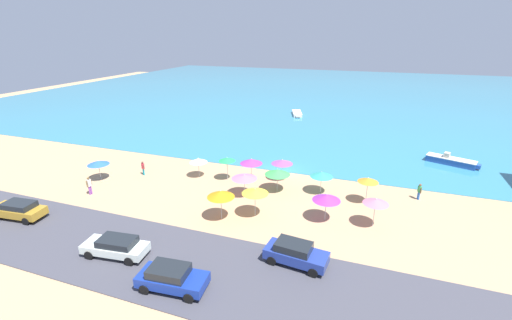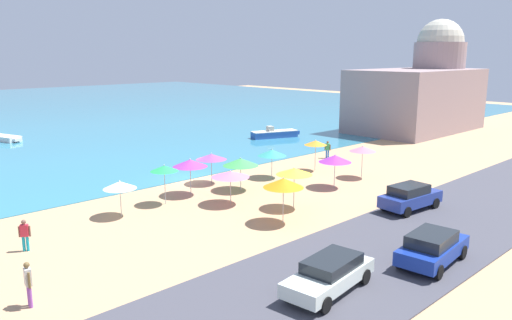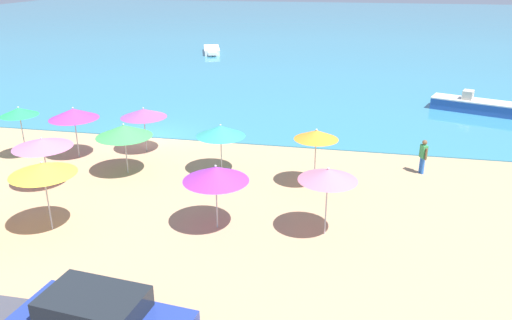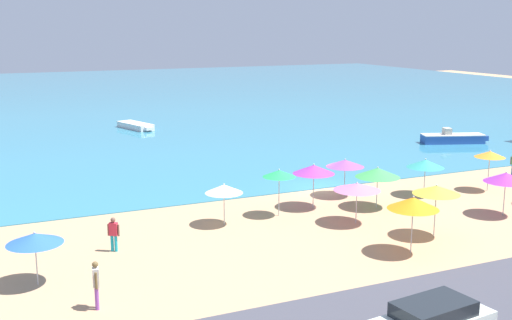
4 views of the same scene
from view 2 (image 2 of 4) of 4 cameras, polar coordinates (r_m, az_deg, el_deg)
name	(u,v)px [view 2 (image 2 of 4)]	position (r m, az deg, el deg)	size (l,w,h in m)	color
ground_plane	(190,179)	(38.12, -7.54, -2.21)	(160.00, 160.00, 0.00)	tan
coastal_road	(404,243)	(26.42, 16.51, -9.10)	(80.00, 8.00, 0.06)	#42424B
beach_umbrella_0	(190,163)	(33.54, -7.54, -0.35)	(2.34, 2.34, 2.51)	#B2B2B7
beach_umbrella_1	(241,162)	(34.46, -1.77, -0.23)	(2.48, 2.48, 2.33)	#B2B2B7
beach_umbrella_2	(230,174)	(31.30, -2.94, -1.63)	(2.41, 2.41, 2.19)	#B2B2B7
beach_umbrella_3	(211,157)	(36.40, -5.13, 0.38)	(2.27, 2.27, 2.27)	#B2B2B7
beach_umbrella_5	(335,159)	(35.58, 9.02, 0.16)	(2.30, 2.30, 2.41)	#B2B2B7
beach_umbrella_6	(164,168)	(31.67, -10.45, -0.96)	(1.75, 1.75, 2.57)	#B2B2B7
beach_umbrella_7	(120,185)	(29.95, -15.31, -2.77)	(1.93, 1.93, 2.18)	#B2B2B7
beach_umbrella_8	(363,149)	(38.74, 12.09, 1.25)	(2.01, 2.01, 2.51)	#B2B2B7
beach_umbrella_9	(316,143)	(40.51, 6.82, 1.96)	(1.83, 1.83, 2.55)	#B2B2B7
beach_umbrella_10	(283,183)	(27.74, 3.15, -2.62)	(2.27, 2.27, 2.66)	#B2B2B7
beach_umbrella_11	(272,153)	(37.96, 1.83, 0.83)	(2.20, 2.20, 2.25)	#B2B2B7
beach_umbrella_12	(294,171)	(30.43, 4.39, -1.31)	(2.24, 2.24, 2.60)	#B2B2B7
bather_0	(25,234)	(26.62, -24.92, -7.64)	(0.48, 0.39, 1.58)	#189DB1
bather_1	(328,149)	(45.76, 8.18, 1.31)	(0.34, 0.54, 1.58)	blue
bather_2	(28,282)	(20.97, -24.59, -12.54)	(0.27, 0.56, 1.79)	purple
parked_car_0	(410,197)	(31.62, 17.19, -4.02)	(4.34, 2.17, 1.56)	navy
parked_car_1	(432,247)	(24.04, 19.50, -9.37)	(4.34, 2.24, 1.50)	navy
parked_car_3	(330,274)	(20.51, 8.40, -12.72)	(4.66, 2.24, 1.37)	silver
skiff_nearshore	(3,138)	(60.72, -26.93, 2.25)	(2.87, 4.99, 0.57)	silver
skiff_offshore	(275,134)	(56.24, 2.14, 3.01)	(5.71, 3.15, 1.32)	#2A52A4
harbor_fortress	(423,91)	(65.87, 18.58, 7.51)	(17.34, 9.94, 13.57)	gray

